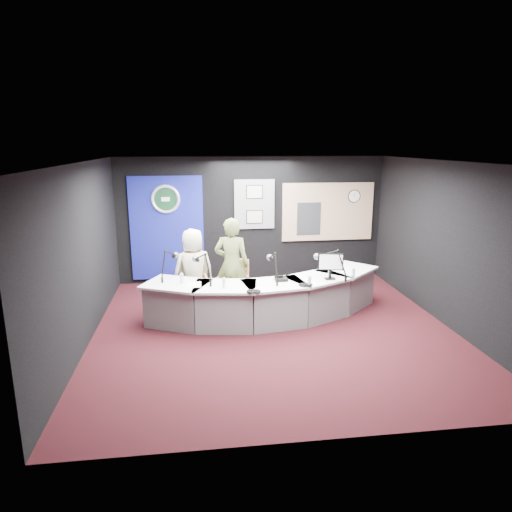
{
  "coord_description": "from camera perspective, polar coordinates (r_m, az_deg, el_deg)",
  "views": [
    {
      "loc": [
        -1.24,
        -7.13,
        3.09
      ],
      "look_at": [
        -0.2,
        0.8,
        1.1
      ],
      "focal_mm": 32.0,
      "sensor_mm": 36.0,
      "label": 1
    }
  ],
  "objects": [
    {
      "name": "person_woman",
      "position": [
        8.48,
        -3.05,
        -1.12
      ],
      "size": [
        0.73,
        0.57,
        1.77
      ],
      "primitive_type": "imported",
      "rotation": [
        0.0,
        0.0,
        2.89
      ],
      "color": "#556133",
      "rests_on": "ground"
    },
    {
      "name": "backdrop_panel",
      "position": [
        10.28,
        -11.06,
        3.41
      ],
      "size": [
        1.6,
        0.05,
        2.3
      ],
      "primitive_type": "cube",
      "color": "navy",
      "rests_on": "wall_back"
    },
    {
      "name": "ceiling",
      "position": [
        7.24,
        2.45,
        11.67
      ],
      "size": [
        6.0,
        6.0,
        0.02
      ],
      "primitive_type": "cube",
      "color": "silver",
      "rests_on": "ground"
    },
    {
      "name": "armchair_left",
      "position": [
        8.66,
        -7.77,
        -3.59
      ],
      "size": [
        0.61,
        0.61,
        0.99
      ],
      "primitive_type": null,
      "rotation": [
        0.0,
        0.0,
        0.11
      ],
      "color": "tan",
      "rests_on": "ground"
    },
    {
      "name": "broadcast_desk",
      "position": [
        8.23,
        1.27,
        -5.29
      ],
      "size": [
        4.5,
        1.9,
        0.75
      ],
      "primitive_type": null,
      "color": "silver",
      "rests_on": "ground"
    },
    {
      "name": "seal_center",
      "position": [
        10.15,
        -11.24,
        6.98
      ],
      "size": [
        0.48,
        0.01,
        0.48
      ],
      "primitive_type": "cylinder",
      "rotation": [
        1.57,
        0.0,
        0.0
      ],
      "color": "#0E331A",
      "rests_on": "backdrop_panel"
    },
    {
      "name": "pinboard",
      "position": [
        10.27,
        -0.2,
        6.48
      ],
      "size": [
        0.9,
        0.04,
        1.1
      ],
      "primitive_type": "cube",
      "color": "slate",
      "rests_on": "wall_back"
    },
    {
      "name": "framed_photo_lower",
      "position": [
        10.28,
        -0.18,
        4.91
      ],
      "size": [
        0.34,
        0.02,
        0.27
      ],
      "primitive_type": "cube",
      "color": "gray",
      "rests_on": "pinboard"
    },
    {
      "name": "booth_glow",
      "position": [
        10.63,
        8.97,
        5.48
      ],
      "size": [
        2.0,
        0.02,
        1.2
      ],
      "primitive_type": "cube",
      "color": "#CEB682",
      "rests_on": "booth_window_frame"
    },
    {
      "name": "computer_monitor",
      "position": [
        8.07,
        9.3,
        -0.7
      ],
      "size": [
        0.46,
        0.12,
        0.32
      ],
      "primitive_type": "cube",
      "rotation": [
        0.0,
        0.0,
        -0.2
      ],
      "color": "black",
      "rests_on": "broadcast_desk"
    },
    {
      "name": "armchair_right",
      "position": [
        8.6,
        -3.02,
        -3.95
      ],
      "size": [
        0.69,
        0.69,
        0.89
      ],
      "primitive_type": null,
      "rotation": [
        0.0,
        0.0,
        -0.56
      ],
      "color": "tan",
      "rests_on": "ground"
    },
    {
      "name": "wall_left",
      "position": [
        7.53,
        -20.78,
        0.08
      ],
      "size": [
        0.02,
        6.0,
        2.8
      ],
      "primitive_type": "cube",
      "color": "black",
      "rests_on": "ground"
    },
    {
      "name": "draped_jacket",
      "position": [
        8.86,
        -7.75,
        -2.34
      ],
      "size": [
        0.51,
        0.15,
        0.7
      ],
      "primitive_type": "cube",
      "rotation": [
        0.0,
        0.0,
        0.11
      ],
      "color": "slate",
      "rests_on": "armchair_left"
    },
    {
      "name": "wall_back",
      "position": [
        10.34,
        -0.5,
        4.57
      ],
      "size": [
        6.0,
        0.02,
        2.8
      ],
      "primitive_type": "cube",
      "color": "black",
      "rests_on": "ground"
    },
    {
      "name": "water_bottles",
      "position": [
        7.84,
        1.86,
        -2.71
      ],
      "size": [
        3.1,
        0.58,
        0.18
      ],
      "primitive_type": null,
      "color": "silver",
      "rests_on": "broadcast_desk"
    },
    {
      "name": "wall_front",
      "position": [
        4.63,
        8.71,
        -7.61
      ],
      "size": [
        6.0,
        0.02,
        2.8
      ],
      "primitive_type": "cube",
      "color": "black",
      "rests_on": "ground"
    },
    {
      "name": "boom_mic_d",
      "position": [
        8.16,
        9.37,
        -0.7
      ],
      "size": [
        0.52,
        0.59,
        0.6
      ],
      "primitive_type": null,
      "color": "black",
      "rests_on": "broadcast_desk"
    },
    {
      "name": "booth_window_frame",
      "position": [
        10.64,
        8.96,
        5.49
      ],
      "size": [
        2.12,
        0.06,
        1.32
      ],
      "primitive_type": "cube",
      "color": "tan",
      "rests_on": "wall_back"
    },
    {
      "name": "framed_photo_upper",
      "position": [
        10.2,
        -0.18,
        8.02
      ],
      "size": [
        0.34,
        0.02,
        0.27
      ],
      "primitive_type": "cube",
      "color": "gray",
      "rests_on": "pinboard"
    },
    {
      "name": "boom_mic_a",
      "position": [
        8.21,
        -10.82,
        -0.67
      ],
      "size": [
        0.35,
        0.7,
        0.6
      ],
      "primitive_type": null,
      "color": "black",
      "rests_on": "broadcast_desk"
    },
    {
      "name": "headphones_near",
      "position": [
        7.73,
        6.22,
        -3.59
      ],
      "size": [
        0.24,
        0.24,
        0.04
      ],
      "primitive_type": "torus",
      "color": "black",
      "rests_on": "broadcast_desk"
    },
    {
      "name": "wall_clock",
      "position": [
        10.75,
        12.17,
        7.32
      ],
      "size": [
        0.28,
        0.01,
        0.28
      ],
      "primitive_type": "cylinder",
      "rotation": [
        1.57,
        0.0,
        0.0
      ],
      "color": "white",
      "rests_on": "booth_window_frame"
    },
    {
      "name": "desk_phone",
      "position": [
        7.97,
        3.16,
        -2.93
      ],
      "size": [
        0.22,
        0.18,
        0.05
      ],
      "primitive_type": "cube",
      "rotation": [
        0.0,
        0.0,
        0.04
      ],
      "color": "black",
      "rests_on": "broadcast_desk"
    },
    {
      "name": "equipment_rack",
      "position": [
        10.52,
        6.61,
        4.64
      ],
      "size": [
        0.55,
        0.02,
        0.75
      ],
      "primitive_type": "cube",
      "color": "black",
      "rests_on": "booth_window_frame"
    },
    {
      "name": "wall_right",
      "position": [
        8.47,
        22.78,
        1.36
      ],
      "size": [
        0.02,
        6.0,
        2.8
      ],
      "primitive_type": "cube",
      "color": "black",
      "rests_on": "ground"
    },
    {
      "name": "headphones_far",
      "position": [
        7.36,
        -0.3,
        -4.42
      ],
      "size": [
        0.22,
        0.22,
        0.04
      ],
      "primitive_type": "torus",
      "color": "black",
      "rests_on": "broadcast_desk"
    },
    {
      "name": "boom_mic_b",
      "position": [
        7.88,
        -6.69,
        -1.13
      ],
      "size": [
        0.36,
        0.69,
        0.6
      ],
      "primitive_type": null,
      "color": "black",
      "rests_on": "broadcast_desk"
    },
    {
      "name": "ground",
      "position": [
        7.87,
        2.23,
        -9.16
      ],
      "size": [
        6.0,
        6.0,
        0.0
      ],
      "primitive_type": "plane",
      "color": "black",
      "rests_on": "ground"
    },
    {
      "name": "boom_mic_c",
      "position": [
        7.9,
        2.18,
        -1.01
      ],
      "size": [
        0.16,
        0.74,
        0.6
      ],
      "primitive_type": null,
      "color": "black",
      "rests_on": "broadcast_desk"
    },
    {
      "name": "notepad",
      "position": [
        7.49,
        0.47,
        -4.22
      ],
      "size": [
        0.28,
        0.32,
        0.0
      ],
      "primitive_type": "cube",
      "rotation": [
        0.0,
        0.0,
        -0.42
      ],
      "color": "white",
      "rests_on": "broadcast_desk"
    },
    {
      "name": "person_man",
      "position": [
        8.58,
        -7.83,
        -1.76
      ],
      "size": [
        0.86,
        0.66,
        1.57
      ],
      "primitive_type": "imported",
      "rotation": [
        0.0,
        0.0,
        3.37
      ],
      "color": "beige",
      "rests_on": "ground"
    },
    {
      "name": "paper_stack",
      "position": [
        7.81,
        -7.75,
        -3.57
      ],
      "size": [
        0.23,
        0.33,
        0.0
      ],
      "primitive_type": "cube",
      "rotation": [
        0.0,
        0.0,
        -0.01
      ],
      "color": "white",
      "rests_on": "broadcast_desk"
    },
    {
      "name": "agency_seal",
      "position": [
        10.15,
        -11.24,
        6.98
      ],
      "size": [
        0.63,
        0.07,
        0.63
      ],
      "primitive_type": "torus",
      "rotation": [
        1.57,
        0.0,
        0.0
      ],
      "color": "silver",
      "rests_on": "backdrop_panel"
    }
  ]
}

